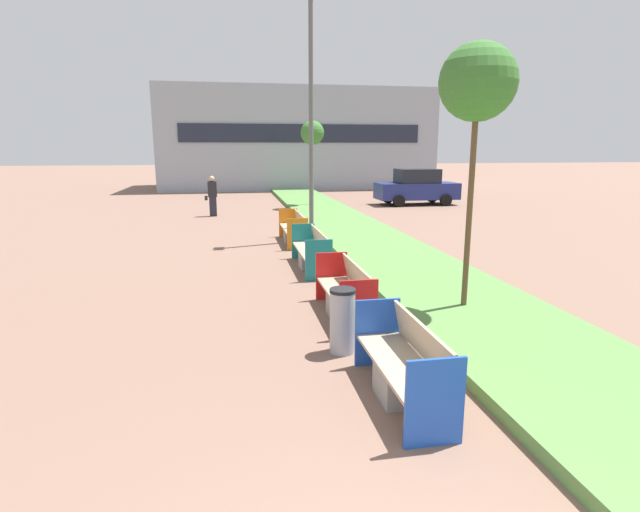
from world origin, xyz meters
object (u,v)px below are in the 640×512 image
(sapling_tree_near, at_px, (478,84))
(bench_orange_frame, at_px, (294,231))
(sapling_tree_far, at_px, (312,134))
(pedestrian_walking, at_px, (212,196))
(parked_car_distant, at_px, (417,187))
(bench_teal_frame, at_px, (312,253))
(bench_blue_frame, at_px, (404,370))
(litter_bin, at_px, (342,321))
(bench_red_frame, at_px, (345,296))
(street_lamp_post, at_px, (311,108))

(sapling_tree_near, bearing_deg, bench_orange_frame, 105.87)
(sapling_tree_far, height_order, pedestrian_walking, sapling_tree_far)
(parked_car_distant, bearing_deg, sapling_tree_far, -175.79)
(bench_orange_frame, xyz_separation_m, pedestrian_walking, (-2.68, 6.82, 0.52))
(bench_teal_frame, relative_size, pedestrian_walking, 1.40)
(bench_blue_frame, xyz_separation_m, sapling_tree_near, (2.12, 2.76, 3.59))
(litter_bin, height_order, pedestrian_walking, pedestrian_walking)
(sapling_tree_near, relative_size, pedestrian_walking, 2.65)
(sapling_tree_far, bearing_deg, bench_red_frame, -97.41)
(bench_teal_frame, height_order, bench_orange_frame, same)
(street_lamp_post, xyz_separation_m, sapling_tree_far, (1.50, 8.82, -0.52))
(parked_car_distant, bearing_deg, bench_red_frame, -115.12)
(bench_blue_frame, bearing_deg, parked_car_distant, 68.62)
(bench_orange_frame, height_order, street_lamp_post, street_lamp_post)
(litter_bin, bearing_deg, bench_teal_frame, 85.46)
(bench_red_frame, xyz_separation_m, litter_bin, (-0.41, -1.56, 0.11))
(sapling_tree_far, distance_m, parked_car_distant, 6.24)
(bench_teal_frame, xyz_separation_m, litter_bin, (-0.41, -5.22, 0.10))
(pedestrian_walking, distance_m, parked_car_distant, 10.76)
(bench_teal_frame, relative_size, bench_orange_frame, 1.03)
(bench_orange_frame, bearing_deg, sapling_tree_far, 76.95)
(bench_orange_frame, distance_m, litter_bin, 8.71)
(pedestrian_walking, bearing_deg, bench_orange_frame, -68.51)
(bench_blue_frame, bearing_deg, bench_red_frame, 89.97)
(bench_teal_frame, relative_size, parked_car_distant, 0.58)
(bench_orange_frame, distance_m, parked_car_distant, 12.29)
(bench_blue_frame, xyz_separation_m, pedestrian_walking, (-2.68, 17.00, 0.53))
(sapling_tree_near, bearing_deg, bench_red_frame, 172.27)
(sapling_tree_far, relative_size, pedestrian_walking, 2.41)
(bench_blue_frame, bearing_deg, pedestrian_walking, 98.95)
(bench_teal_frame, height_order, parked_car_distant, parked_car_distant)
(bench_blue_frame, xyz_separation_m, bench_teal_frame, (0.01, 6.71, 0.01))
(bench_orange_frame, xyz_separation_m, litter_bin, (-0.41, -8.70, 0.11))
(bench_red_frame, height_order, sapling_tree_near, sapling_tree_near)
(street_lamp_post, relative_size, parked_car_distant, 1.78)
(bench_red_frame, bearing_deg, sapling_tree_near, -7.73)
(street_lamp_post, bearing_deg, parked_car_distant, 52.46)
(litter_bin, distance_m, parked_car_distant, 19.98)
(bench_teal_frame, bearing_deg, litter_bin, -94.54)
(bench_orange_frame, relative_size, parked_car_distant, 0.57)
(sapling_tree_near, distance_m, sapling_tree_far, 16.54)
(bench_orange_frame, relative_size, litter_bin, 2.49)
(sapling_tree_far, xyz_separation_m, parked_car_distant, (5.61, 0.44, -2.69))
(bench_red_frame, relative_size, sapling_tree_far, 0.51)
(bench_teal_frame, bearing_deg, bench_red_frame, -90.06)
(litter_bin, bearing_deg, sapling_tree_far, 81.93)
(pedestrian_walking, bearing_deg, sapling_tree_near, -71.40)
(bench_red_frame, relative_size, bench_teal_frame, 0.87)
(bench_red_frame, distance_m, sapling_tree_near, 4.17)
(sapling_tree_near, bearing_deg, bench_teal_frame, 118.12)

